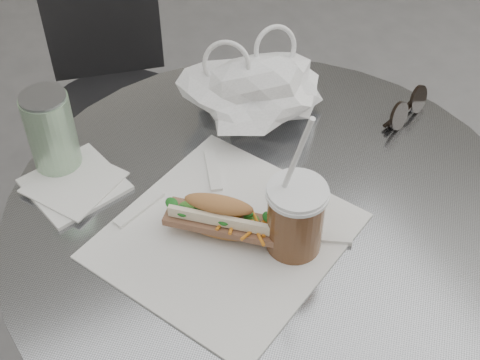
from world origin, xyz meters
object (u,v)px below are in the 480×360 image
cafe_table (264,319)px  iced_coffee (295,217)px  chair_far (122,140)px  banh_mi (221,218)px  sunglasses (407,109)px  drink_can (51,133)px

cafe_table → iced_coffee: iced_coffee is taller
cafe_table → chair_far: (0.02, 0.74, -0.17)m
banh_mi → sunglasses: banh_mi is taller
banh_mi → iced_coffee: size_ratio=0.80×
banh_mi → sunglasses: bearing=55.2°
banh_mi → drink_can: bearing=166.2°
drink_can → iced_coffee: bearing=-53.6°
cafe_table → banh_mi: size_ratio=4.03×
chair_far → banh_mi: 0.88m
chair_far → drink_can: drink_can is taller
cafe_table → banh_mi: bearing=-176.9°
chair_far → banh_mi: banh_mi is taller
sunglasses → drink_can: drink_can is taller
drink_can → banh_mi: bearing=-58.0°
cafe_table → iced_coffee: bearing=-93.5°
iced_coffee → sunglasses: size_ratio=2.25×
chair_far → iced_coffee: 0.95m
cafe_table → sunglasses: size_ratio=7.23×
chair_far → sunglasses: (0.29, -0.67, 0.46)m
iced_coffee → cafe_table: bearing=86.5°
cafe_table → drink_can: (-0.23, 0.24, 0.34)m
cafe_table → chair_far: size_ratio=1.14×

